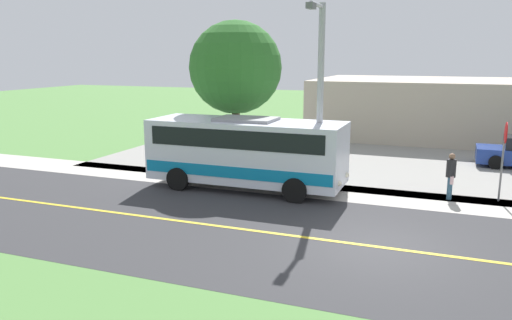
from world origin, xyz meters
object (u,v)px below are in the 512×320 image
tree_curbside (235,68)px  shuttle_bus_front (246,150)px  pedestrian_with_bags (451,175)px  stop_sign (504,148)px  commercial_building (461,109)px  street_light_pole (319,90)px

tree_curbside → shuttle_bus_front: bearing=30.2°
pedestrian_with_bags → stop_sign: size_ratio=0.59×
pedestrian_with_bags → tree_curbside: 10.03m
shuttle_bus_front → commercial_building: 18.65m
stop_sign → commercial_building: commercial_building is taller
tree_curbside → pedestrian_with_bags: bearing=80.0°
shuttle_bus_front → pedestrian_with_bags: (-1.20, 7.53, -0.64)m
street_light_pole → tree_curbside: size_ratio=1.05×
shuttle_bus_front → commercial_building: bearing=154.5°
stop_sign → street_light_pole: 6.83m
pedestrian_with_bags → street_light_pole: bearing=-79.1°
tree_curbside → commercial_building: size_ratio=0.37×
commercial_building → street_light_pole: bearing=-17.6°
pedestrian_with_bags → commercial_building: 15.66m
shuttle_bus_front → stop_sign: 9.35m
stop_sign → street_light_pole: (1.24, -6.42, 1.94)m
pedestrian_with_bags → tree_curbside: bearing=-100.0°
stop_sign → street_light_pole: street_light_pole is taller
tree_curbside → commercial_building: (-14.00, 9.69, -2.80)m
street_light_pole → pedestrian_with_bags: bearing=100.9°
street_light_pole → tree_curbside: 5.17m
pedestrian_with_bags → street_light_pole: 5.68m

